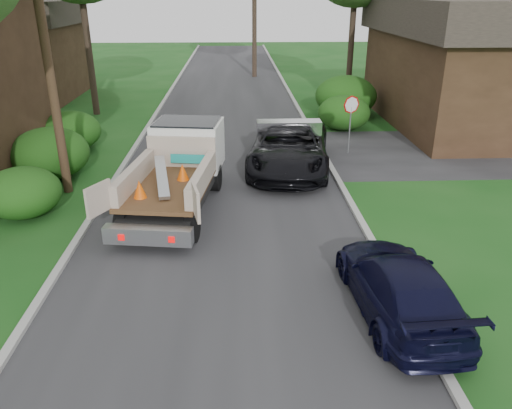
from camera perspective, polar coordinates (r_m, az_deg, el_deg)
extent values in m
plane|color=#154814|center=(13.15, -3.72, -6.18)|extent=(120.00, 120.00, 0.00)
cube|color=#28282B|center=(22.40, -3.28, 6.48)|extent=(8.00, 90.00, 0.02)
cube|color=#28282B|center=(24.40, 26.30, 5.49)|extent=(16.00, 7.00, 0.02)
cube|color=#9E9E99|center=(22.82, -13.69, 6.31)|extent=(0.20, 90.00, 0.12)
cube|color=#9E9E99|center=(22.69, 7.20, 6.70)|extent=(0.20, 90.00, 0.12)
cylinder|color=slate|center=(21.71, 10.64, 8.30)|extent=(0.06, 0.06, 2.00)
cylinder|color=#B20A0A|center=(21.46, 10.85, 11.14)|extent=(0.71, 0.32, 0.76)
cylinder|color=#382619|center=(17.53, -22.99, 16.77)|extent=(0.30, 0.30, 10.00)
cube|color=#352315|center=(36.45, -25.63, 14.44)|extent=(7.00, 7.00, 4.50)
cube|color=#332B26|center=(36.23, -26.47, 19.01)|extent=(7.56, 7.56, 1.40)
cube|color=#332B26|center=(36.22, -26.68, 20.10)|extent=(1.05, 7.56, 0.20)
cube|color=#352315|center=(28.73, 24.34, 12.84)|extent=(9.00, 12.00, 4.50)
cube|color=#332B26|center=(28.44, 25.40, 18.85)|extent=(9.72, 12.96, 1.60)
ellipsoid|color=#1E4710|center=(16.86, -25.17, 1.24)|extent=(2.34, 2.34, 1.53)
ellipsoid|color=#1E4710|center=(19.99, -22.50, 5.44)|extent=(2.86, 2.86, 1.87)
ellipsoid|color=#1E4710|center=(23.30, -20.46, 7.87)|extent=(2.60, 2.60, 1.70)
ellipsoid|color=#1E4710|center=(25.67, 10.02, 10.29)|extent=(2.60, 2.60, 1.70)
ellipsoid|color=#1E4710|center=(28.63, 10.22, 12.12)|extent=(3.38, 3.38, 2.21)
cylinder|color=#2D2119|center=(29.58, -18.82, 18.30)|extent=(0.36, 0.36, 9.00)
cylinder|color=#2D2119|center=(32.33, 10.93, 18.94)|extent=(0.36, 0.36, 8.50)
cylinder|color=#2D2119|center=(41.50, -0.18, 21.92)|extent=(0.36, 0.36, 11.00)
cylinder|color=black|center=(17.86, -10.82, 3.22)|extent=(0.43, 0.95, 0.92)
cylinder|color=black|center=(17.43, -4.64, 3.07)|extent=(0.43, 0.95, 0.92)
cylinder|color=black|center=(14.45, -14.88, -2.08)|extent=(0.43, 0.95, 0.92)
cylinder|color=black|center=(13.91, -7.32, -2.45)|extent=(0.43, 0.95, 0.92)
cube|color=black|center=(15.89, -9.24, 1.46)|extent=(2.83, 6.16, 0.25)
cube|color=white|center=(17.57, -7.74, 6.79)|extent=(2.48, 2.13, 1.59)
cube|color=black|center=(17.42, -7.84, 8.56)|extent=(2.31, 1.96, 0.56)
cube|color=#472D19|center=(15.10, -9.98, 1.83)|extent=(2.73, 3.96, 0.12)
cube|color=beige|center=(16.60, -8.51, 5.95)|extent=(2.25, 0.41, 1.02)
cube|color=beige|center=(15.28, -13.79, 3.18)|extent=(0.72, 3.48, 0.61)
cube|color=beige|center=(14.74, -6.22, 3.00)|extent=(0.72, 3.48, 0.61)
cube|color=silver|center=(13.36, -12.21, -3.46)|extent=(2.38, 0.67, 0.46)
cube|color=#B20505|center=(13.41, -15.16, -3.65)|extent=(0.17, 0.06, 0.16)
cube|color=#B20505|center=(13.02, -9.64, -3.98)|extent=(0.17, 0.06, 0.16)
cube|color=beige|center=(13.55, -17.53, 0.62)|extent=(0.50, 0.85, 0.82)
cube|color=beige|center=(12.79, -6.88, 0.24)|extent=(0.28, 0.92, 0.82)
cube|color=silver|center=(15.13, -10.72, 3.22)|extent=(0.77, 2.66, 0.47)
cone|color=#F2590A|center=(14.33, -13.16, 1.73)|extent=(0.42, 0.42, 0.51)
cone|color=#F2590A|center=(15.47, -8.39, 3.71)|extent=(0.42, 0.42, 0.51)
cube|color=#148C84|center=(16.35, -7.81, 5.20)|extent=(1.13, 0.25, 0.29)
imported|color=black|center=(19.48, 3.85, 6.58)|extent=(3.83, 6.72, 1.77)
imported|color=black|center=(11.20, 16.03, -8.88)|extent=(2.10, 4.65, 1.32)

